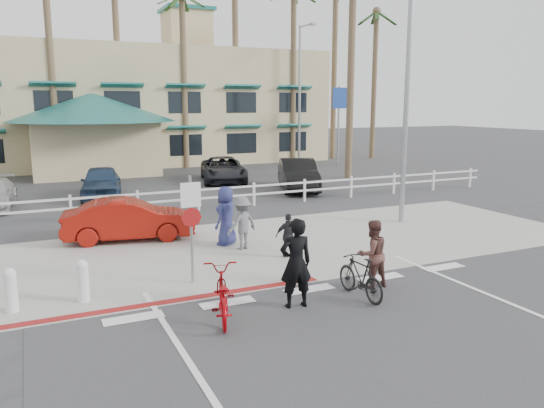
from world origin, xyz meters
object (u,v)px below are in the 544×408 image
bike_black (360,277)px  car_white_sedan (129,220)px  bike_red (222,294)px  sign_post (191,224)px

bike_black → car_white_sedan: (-3.73, 7.30, 0.18)m
bike_red → car_white_sedan: bearing=-68.7°
sign_post → car_white_sedan: (-0.65, 4.79, -0.79)m
car_white_sedan → bike_black: bearing=-143.5°
sign_post → car_white_sedan: bearing=97.7°
sign_post → car_white_sedan: size_ratio=0.73×
sign_post → bike_black: 4.09m
bike_red → car_white_sedan: 7.15m
bike_black → car_white_sedan: bearing=-65.2°
sign_post → bike_red: sign_post is taller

